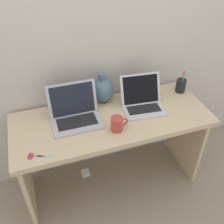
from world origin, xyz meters
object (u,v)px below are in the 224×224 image
pen_cup (181,85)px  green_vase (102,90)px  laptop_left (75,111)px  power_brick (85,173)px  scissors (35,156)px  coffee_mug (117,124)px  laptop_right (142,99)px

pen_cup → green_vase: bearing=172.9°
laptop_left → power_brick: 0.77m
laptop_left → green_vase: size_ratio=1.45×
scissors → laptop_left: bearing=41.8°
power_brick → laptop_left: bearing=-121.9°
coffee_mug → power_brick: (-0.20, 0.27, -0.75)m
laptop_left → power_brick: bearing=58.1°
pen_cup → power_brick: pen_cup is taller
laptop_right → pen_cup: bearing=12.5°
laptop_right → coffee_mug: 0.33m
green_vase → power_brick: (-0.21, -0.08, -0.80)m
green_vase → pen_cup: 0.65m
laptop_right → scissors: (-0.81, -0.27, -0.06)m
laptop_left → scissors: laptop_left is taller
green_vase → power_brick: green_vase is taller
laptop_left → coffee_mug: size_ratio=2.80×
laptop_left → pen_cup: bearing=4.9°
scissors → coffee_mug: bearing=7.5°
laptop_right → green_vase: size_ratio=1.38×
laptop_left → green_vase: laptop_left is taller
green_vase → coffee_mug: size_ratio=1.94×
laptop_right → coffee_mug: bearing=-143.7°
green_vase → pen_cup: (0.64, -0.08, -0.04)m
scissors → laptop_right: bearing=18.1°
green_vase → pen_cup: green_vase is taller
green_vase → power_brick: 0.83m
laptop_left → scissors: size_ratio=2.35×
green_vase → laptop_right: bearing=-32.7°
laptop_right → pen_cup: (0.38, 0.08, -0.00)m
green_vase → power_brick: bearing=-158.0°
laptop_right → green_vase: green_vase is taller
power_brick → scissors: bearing=-135.4°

